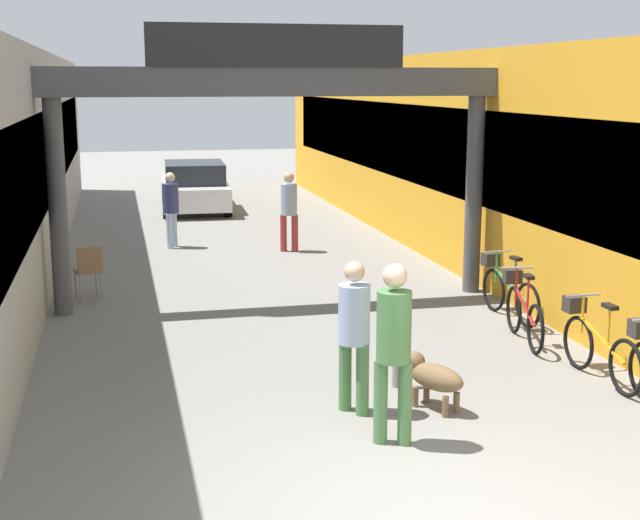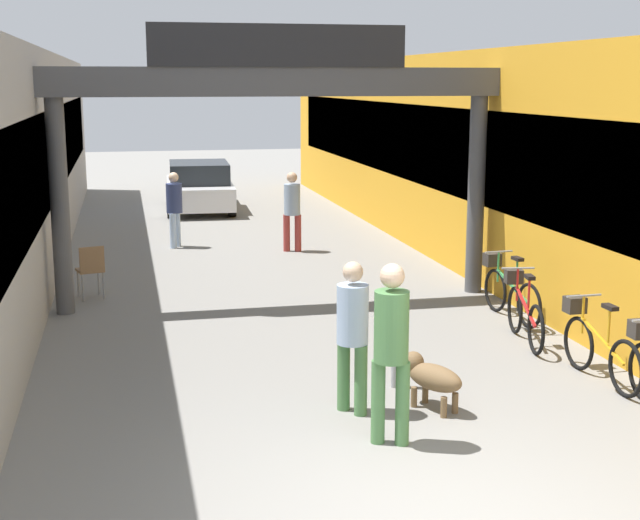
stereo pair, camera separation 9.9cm
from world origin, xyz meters
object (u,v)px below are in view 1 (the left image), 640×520
Objects in this scene: pedestrian_companion at (354,327)px; bicycle_orange_second at (596,344)px; pedestrian_with_dog at (394,341)px; pedestrian_elderly_walking at (289,206)px; bicycle_green_farthest at (507,289)px; bollard_post_metal at (397,341)px; bicycle_red_third at (522,310)px; parked_car_white at (195,187)px; pedestrian_carrying_crate at (171,205)px; dog_on_leash at (432,376)px; cafe_chair_wood_nearer at (89,267)px.

pedestrian_companion is 3.19m from bicycle_orange_second.
pedestrian_elderly_walking is at bearing 84.76° from pedestrian_with_dog.
bollard_post_metal is at bearing -134.58° from bicycle_green_farthest.
parked_car_white is at bearing 103.37° from bicycle_red_third.
pedestrian_carrying_crate reaches higher than bicycle_green_farthest.
pedestrian_elderly_walking is (0.93, 10.15, -0.10)m from pedestrian_with_dog.
pedestrian_with_dog is at bearing -109.04° from bollard_post_metal.
bicycle_green_farthest is at bearing -69.76° from pedestrian_elderly_walking.
dog_on_leash is 0.49× the size of bicycle_orange_second.
bollard_post_metal is (0.70, 0.67, -0.40)m from pedestrian_companion.
cafe_chair_wood_nearer is (-3.06, 6.76, -0.51)m from pedestrian_with_dog.
pedestrian_companion is at bearing -172.41° from bicycle_orange_second.
bicycle_green_farthest is (2.20, -5.95, -0.52)m from pedestrian_elderly_walking.
pedestrian_with_dog is 0.92m from pedestrian_companion.
bicycle_red_third is (1.88, -7.15, -0.52)m from pedestrian_elderly_walking.
parked_car_white reaches higher than bicycle_red_third.
bicycle_red_third is at bearing 32.24° from bollard_post_metal.
dog_on_leash is at bearing -167.76° from bicycle_orange_second.
pedestrian_with_dog is 1.09× the size of bicycle_red_third.
parked_car_white is at bearing 79.91° from pedestrian_carrying_crate.
pedestrian_carrying_crate is at bearing 117.56° from bicycle_red_third.
pedestrian_with_dog is 11.25m from pedestrian_carrying_crate.
pedestrian_carrying_crate reaches higher than bollard_post_metal.
pedestrian_companion is 4.68m from bicycle_green_farthest.
bollard_post_metal is at bearing 102.36° from dog_on_leash.
bicycle_orange_second is 0.41× the size of parked_car_white.
pedestrian_with_dog is 1.08× the size of bicycle_orange_second.
pedestrian_carrying_crate is 9.21m from bicycle_red_third.
pedestrian_carrying_crate is 5.67m from parked_car_white.
bollard_post_metal is (-0.16, 0.75, 0.18)m from dog_on_leash.
parked_car_white is (-3.26, 13.72, 0.21)m from bicycle_red_third.
bollard_post_metal is at bearing -147.76° from bicycle_red_third.
bollard_post_metal reaches higher than bicycle_red_third.
bicycle_green_farthest is (3.28, 3.30, -0.52)m from pedestrian_companion.
pedestrian_with_dog reaches higher than cafe_chair_wood_nearer.
bicycle_red_third is at bearing -104.84° from bicycle_green_farthest.
pedestrian_carrying_crate is 0.97× the size of bicycle_red_third.
dog_on_leash is 15.94m from parked_car_white.
parked_car_white is at bearing 93.76° from bollard_post_metal.
bicycle_green_farthest is 6.69m from cafe_chair_wood_nearer.
pedestrian_with_dog is 5.27m from bicycle_green_farthest.
bicycle_green_farthest is 3.68m from bollard_post_metal.
pedestrian_companion is 1.00× the size of pedestrian_elderly_walking.
bicycle_red_third is 0.41× the size of parked_car_white.
pedestrian_carrying_crate is 0.96× the size of bicycle_orange_second.
pedestrian_carrying_crate is 0.97× the size of pedestrian_elderly_walking.
bicycle_orange_second is 8.12m from cafe_chair_wood_nearer.
dog_on_leash is (0.71, 0.83, -0.68)m from pedestrian_with_dog.
bollard_post_metal is (0.54, 1.58, -0.50)m from pedestrian_with_dog.
pedestrian_with_dog is at bearing -95.24° from pedestrian_elderly_walking.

